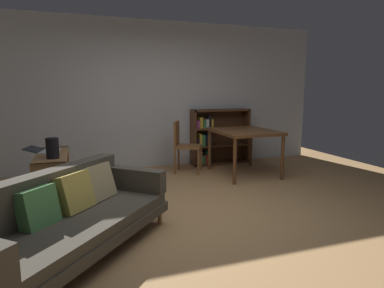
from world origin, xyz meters
The scene contains 9 objects.
ground_plane centered at (0.00, 0.00, 0.00)m, with size 8.16×8.16×0.00m, color tan.
back_wall_panel centered at (0.00, 2.70, 1.35)m, with size 6.80×0.10×2.70m, color silver.
fabric_couch centered at (-1.43, -0.44, 0.36)m, with size 1.95×2.05×0.72m.
media_console centered at (-1.64, 1.19, 0.31)m, with size 0.39×1.17×0.62m.
open_laptop centered at (-1.75, 1.36, 0.64)m, with size 0.47×0.41×0.07m.
desk_speaker centered at (-1.60, 0.89, 0.75)m, with size 0.15×0.15×0.25m.
dining_table centered at (1.38, 1.56, 0.69)m, with size 0.96×1.14×0.77m.
dining_chair_near centered at (0.45, 2.04, 0.51)m, with size 0.58×0.55×0.91m.
bookshelf centered at (1.26, 2.52, 0.53)m, with size 1.17×0.30×1.08m.
Camera 1 is at (-1.27, -3.41, 1.45)m, focal length 30.72 mm.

